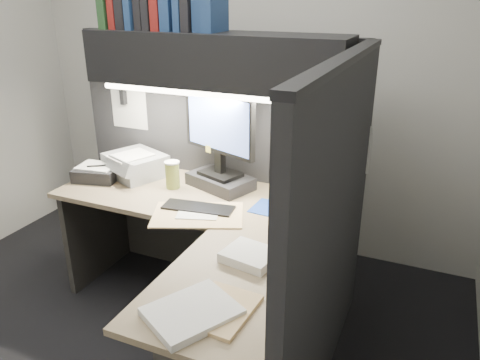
{
  "coord_description": "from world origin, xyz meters",
  "views": [
    {
      "loc": [
        1.35,
        -1.68,
        1.86
      ],
      "look_at": [
        0.39,
        0.51,
        0.89
      ],
      "focal_mm": 35.0,
      "sensor_mm": 36.0,
      "label": 1
    }
  ],
  "objects_px": {
    "desk": "(204,302)",
    "keyboard": "(198,208)",
    "notebook_stack": "(98,173)",
    "overhead_shelf": "(214,60)",
    "coffee_cup": "(172,175)",
    "monitor": "(220,151)",
    "telephone": "(303,189)",
    "printer": "(136,165)"
  },
  "relations": [
    {
      "from": "overhead_shelf",
      "to": "coffee_cup",
      "type": "distance_m",
      "value": 0.74
    },
    {
      "from": "monitor",
      "to": "keyboard",
      "type": "distance_m",
      "value": 0.41
    },
    {
      "from": "telephone",
      "to": "notebook_stack",
      "type": "xyz_separation_m",
      "value": [
        -1.3,
        -0.26,
        -0.01
      ]
    },
    {
      "from": "notebook_stack",
      "to": "keyboard",
      "type": "bearing_deg",
      "value": -10.44
    },
    {
      "from": "desk",
      "to": "telephone",
      "type": "xyz_separation_m",
      "value": [
        0.25,
        0.8,
        0.33
      ]
    },
    {
      "from": "keyboard",
      "to": "telephone",
      "type": "height_order",
      "value": "telephone"
    },
    {
      "from": "keyboard",
      "to": "notebook_stack",
      "type": "height_order",
      "value": "notebook_stack"
    },
    {
      "from": "keyboard",
      "to": "overhead_shelf",
      "type": "bearing_deg",
      "value": 92.84
    },
    {
      "from": "desk",
      "to": "notebook_stack",
      "type": "height_order",
      "value": "notebook_stack"
    },
    {
      "from": "overhead_shelf",
      "to": "telephone",
      "type": "relative_size",
      "value": 6.44
    },
    {
      "from": "overhead_shelf",
      "to": "printer",
      "type": "distance_m",
      "value": 0.9
    },
    {
      "from": "printer",
      "to": "keyboard",
      "type": "bearing_deg",
      "value": -3.16
    },
    {
      "from": "keyboard",
      "to": "coffee_cup",
      "type": "xyz_separation_m",
      "value": [
        -0.29,
        0.22,
        0.07
      ]
    },
    {
      "from": "keyboard",
      "to": "coffee_cup",
      "type": "height_order",
      "value": "coffee_cup"
    },
    {
      "from": "monitor",
      "to": "overhead_shelf",
      "type": "bearing_deg",
      "value": 169.21
    },
    {
      "from": "coffee_cup",
      "to": "printer",
      "type": "height_order",
      "value": "coffee_cup"
    },
    {
      "from": "overhead_shelf",
      "to": "desk",
      "type": "bearing_deg",
      "value": -68.21
    },
    {
      "from": "telephone",
      "to": "notebook_stack",
      "type": "bearing_deg",
      "value": -165.09
    },
    {
      "from": "overhead_shelf",
      "to": "monitor",
      "type": "height_order",
      "value": "overhead_shelf"
    },
    {
      "from": "printer",
      "to": "notebook_stack",
      "type": "height_order",
      "value": "printer"
    },
    {
      "from": "coffee_cup",
      "to": "desk",
      "type": "bearing_deg",
      "value": -49.05
    },
    {
      "from": "keyboard",
      "to": "notebook_stack",
      "type": "xyz_separation_m",
      "value": [
        -0.81,
        0.15,
        0.03
      ]
    },
    {
      "from": "coffee_cup",
      "to": "printer",
      "type": "distance_m",
      "value": 0.34
    },
    {
      "from": "desk",
      "to": "keyboard",
      "type": "relative_size",
      "value": 4.27
    },
    {
      "from": "keyboard",
      "to": "desk",
      "type": "bearing_deg",
      "value": -67.19
    },
    {
      "from": "monitor",
      "to": "keyboard",
      "type": "bearing_deg",
      "value": -64.86
    },
    {
      "from": "desk",
      "to": "telephone",
      "type": "bearing_deg",
      "value": 72.54
    },
    {
      "from": "coffee_cup",
      "to": "overhead_shelf",
      "type": "bearing_deg",
      "value": 33.37
    },
    {
      "from": "overhead_shelf",
      "to": "keyboard",
      "type": "xyz_separation_m",
      "value": [
        0.07,
        -0.37,
        -0.76
      ]
    },
    {
      "from": "keyboard",
      "to": "monitor",
      "type": "bearing_deg",
      "value": 86.86
    },
    {
      "from": "desk",
      "to": "notebook_stack",
      "type": "distance_m",
      "value": 1.22
    },
    {
      "from": "overhead_shelf",
      "to": "coffee_cup",
      "type": "height_order",
      "value": "overhead_shelf"
    },
    {
      "from": "keyboard",
      "to": "notebook_stack",
      "type": "bearing_deg",
      "value": 161.57
    },
    {
      "from": "desk",
      "to": "overhead_shelf",
      "type": "bearing_deg",
      "value": 111.79
    },
    {
      "from": "monitor",
      "to": "coffee_cup",
      "type": "distance_m",
      "value": 0.33
    },
    {
      "from": "keyboard",
      "to": "coffee_cup",
      "type": "bearing_deg",
      "value": 135.5
    },
    {
      "from": "overhead_shelf",
      "to": "notebook_stack",
      "type": "bearing_deg",
      "value": -163.9
    },
    {
      "from": "desk",
      "to": "monitor",
      "type": "bearing_deg",
      "value": 109.65
    },
    {
      "from": "desk",
      "to": "telephone",
      "type": "height_order",
      "value": "telephone"
    },
    {
      "from": "printer",
      "to": "telephone",
      "type": "bearing_deg",
      "value": 28.35
    },
    {
      "from": "overhead_shelf",
      "to": "coffee_cup",
      "type": "relative_size",
      "value": 9.64
    },
    {
      "from": "monitor",
      "to": "coffee_cup",
      "type": "xyz_separation_m",
      "value": [
        -0.27,
        -0.12,
        -0.15
      ]
    }
  ]
}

